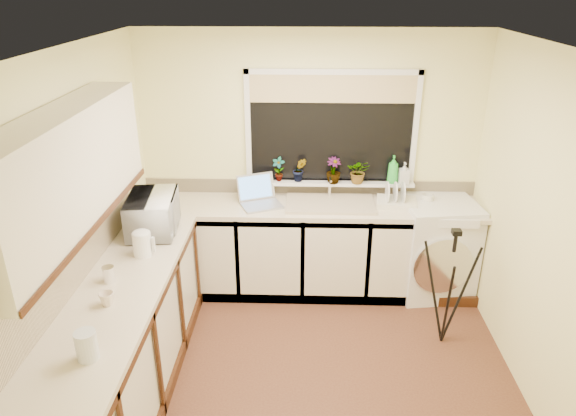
{
  "coord_description": "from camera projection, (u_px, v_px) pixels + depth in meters",
  "views": [
    {
      "loc": [
        -0.04,
        -3.29,
        2.84
      ],
      "look_at": [
        -0.17,
        0.55,
        1.15
      ],
      "focal_mm": 32.72,
      "sensor_mm": 36.0,
      "label": 1
    }
  ],
  "objects": [
    {
      "name": "cup_left",
      "position": [
        107.0,
        299.0,
        3.37
      ],
      "size": [
        0.1,
        0.1,
        0.09
      ],
      "primitive_type": "imported",
      "rotation": [
        0.0,
        0.0,
        0.08
      ],
      "color": "beige",
      "rests_on": "worktop_left"
    },
    {
      "name": "glass_jug",
      "position": [
        87.0,
        345.0,
        2.88
      ],
      "size": [
        0.12,
        0.12,
        0.17
      ],
      "primitive_type": "cylinder",
      "color": "silver",
      "rests_on": "worktop_left"
    },
    {
      "name": "wall_back",
      "position": [
        309.0,
        161.0,
        5.03
      ],
      "size": [
        3.2,
        0.0,
        3.2
      ],
      "primitive_type": "plane",
      "rotation": [
        1.57,
        0.0,
        0.0
      ],
      "color": "#FDF8A9",
      "rests_on": "ground"
    },
    {
      "name": "cup_back",
      "position": [
        427.0,
        199.0,
        4.89
      ],
      "size": [
        0.13,
        0.13,
        0.09
      ],
      "primitive_type": "imported",
      "rotation": [
        0.0,
        0.0,
        0.1
      ],
      "color": "silver",
      "rests_on": "worktop_back"
    },
    {
      "name": "washing_machine",
      "position": [
        434.0,
        247.0,
        5.04
      ],
      "size": [
        0.74,
        0.72,
        0.94
      ],
      "primitive_type": "cube",
      "rotation": [
        0.0,
        0.0,
        0.13
      ],
      "color": "white",
      "rests_on": "floor"
    },
    {
      "name": "laptop",
      "position": [
        259.0,
        197.0,
        4.89
      ],
      "size": [
        0.46,
        0.46,
        0.26
      ],
      "rotation": [
        0.0,
        0.0,
        0.41
      ],
      "color": "#9B9BA2",
      "rests_on": "worktop_back"
    },
    {
      "name": "base_cabinet_left",
      "position": [
        126.0,
        346.0,
        3.74
      ],
      "size": [
        0.54,
        2.4,
        0.86
      ],
      "primitive_type": "cube",
      "color": "silver",
      "rests_on": "floor"
    },
    {
      "name": "soap_bottle_green",
      "position": [
        393.0,
        169.0,
        4.94
      ],
      "size": [
        0.11,
        0.12,
        0.27
      ],
      "primitive_type": "imported",
      "rotation": [
        0.0,
        0.0,
        -0.12
      ],
      "color": "green",
      "rests_on": "windowsill"
    },
    {
      "name": "dish_rack",
      "position": [
        396.0,
        203.0,
        4.86
      ],
      "size": [
        0.39,
        0.32,
        0.05
      ],
      "primitive_type": "cube",
      "rotation": [
        0.0,
        0.0,
        -0.13
      ],
      "color": "beige",
      "rests_on": "worktop_back"
    },
    {
      "name": "wall_front",
      "position": [
        311.0,
        382.0,
        2.28
      ],
      "size": [
        3.2,
        0.0,
        3.2
      ],
      "primitive_type": "plane",
      "rotation": [
        -1.57,
        0.0,
        0.0
      ],
      "color": "#FDF8A9",
      "rests_on": "ground"
    },
    {
      "name": "base_cabinet_back",
      "position": [
        274.0,
        249.0,
        5.08
      ],
      "size": [
        2.55,
        0.6,
        0.86
      ],
      "primitive_type": "cube",
      "color": "silver",
      "rests_on": "floor"
    },
    {
      "name": "wall_left",
      "position": [
        84.0,
        227.0,
        3.7
      ],
      "size": [
        0.0,
        3.0,
        3.0
      ],
      "primitive_type": "plane",
      "rotation": [
        1.57,
        0.0,
        1.57
      ],
      "color": "#FDF8A9",
      "rests_on": "ground"
    },
    {
      "name": "window_glass",
      "position": [
        331.0,
        129.0,
        4.88
      ],
      "size": [
        1.5,
        0.02,
        1.0
      ],
      "primitive_type": "cube",
      "color": "black",
      "rests_on": "wall_back"
    },
    {
      "name": "plant_d",
      "position": [
        359.0,
        171.0,
        4.94
      ],
      "size": [
        0.24,
        0.22,
        0.24
      ],
      "primitive_type": "imported",
      "rotation": [
        0.0,
        0.0,
        -0.16
      ],
      "color": "#999999",
      "rests_on": "windowsill"
    },
    {
      "name": "worktop_back",
      "position": [
        309.0,
        207.0,
        4.89
      ],
      "size": [
        3.2,
        0.6,
        0.04
      ],
      "primitive_type": "cube",
      "color": "beige",
      "rests_on": "base_cabinet_back"
    },
    {
      "name": "plant_b",
      "position": [
        300.0,
        170.0,
        4.99
      ],
      "size": [
        0.13,
        0.11,
        0.23
      ],
      "primitive_type": "imported",
      "rotation": [
        0.0,
        0.0,
        0.07
      ],
      "color": "#999999",
      "rests_on": "windowsill"
    },
    {
      "name": "upper_cabinet",
      "position": [
        65.0,
        172.0,
        3.06
      ],
      "size": [
        0.28,
        1.9,
        0.7
      ],
      "primitive_type": "cube",
      "color": "silver",
      "rests_on": "wall_left"
    },
    {
      "name": "tripod",
      "position": [
        449.0,
        288.0,
        4.27
      ],
      "size": [
        0.63,
        0.63,
        1.05
      ],
      "primitive_type": null,
      "rotation": [
        0.0,
        0.0,
        0.3
      ],
      "color": "black",
      "rests_on": "floor"
    },
    {
      "name": "floor",
      "position": [
        307.0,
        369.0,
        4.15
      ],
      "size": [
        3.2,
        3.2,
        0.0
      ],
      "primitive_type": "plane",
      "color": "brown",
      "rests_on": "ground"
    },
    {
      "name": "steel_jar",
      "position": [
        109.0,
        274.0,
        3.63
      ],
      "size": [
        0.08,
        0.08,
        0.12
      ],
      "primitive_type": "cylinder",
      "color": "white",
      "rests_on": "worktop_left"
    },
    {
      "name": "plant_c",
      "position": [
        334.0,
        170.0,
        4.94
      ],
      "size": [
        0.17,
        0.17,
        0.25
      ],
      "primitive_type": "imported",
      "rotation": [
        0.0,
        0.0,
        0.29
      ],
      "color": "#999999",
      "rests_on": "windowsill"
    },
    {
      "name": "faucet",
      "position": [
        330.0,
        186.0,
        4.99
      ],
      "size": [
        0.03,
        0.03,
        0.24
      ],
      "primitive_type": "cylinder",
      "color": "silver",
      "rests_on": "worktop_back"
    },
    {
      "name": "plant_a",
      "position": [
        278.0,
        169.0,
        4.99
      ],
      "size": [
        0.14,
        0.12,
        0.23
      ],
      "primitive_type": "imported",
      "rotation": [
        0.0,
        0.0,
        -0.3
      ],
      "color": "#999999",
      "rests_on": "windowsill"
    },
    {
      "name": "worktop_left",
      "position": [
        118.0,
        292.0,
        3.56
      ],
      "size": [
        0.6,
        2.4,
        0.04
      ],
      "primitive_type": "cube",
      "color": "beige",
      "rests_on": "base_cabinet_left"
    },
    {
      "name": "microwave",
      "position": [
        153.0,
        214.0,
        4.32
      ],
      "size": [
        0.44,
        0.6,
        0.31
      ],
      "primitive_type": "imported",
      "rotation": [
        0.0,
        0.0,
        1.68
      ],
      "color": "white",
      "rests_on": "worktop_left"
    },
    {
      "name": "ceiling",
      "position": [
        313.0,
        48.0,
        3.16
      ],
      "size": [
        3.2,
        3.2,
        0.0
      ],
      "primitive_type": "plane",
      "rotation": [
        3.14,
        0.0,
        0.0
      ],
      "color": "white",
      "rests_on": "ground"
    },
    {
      "name": "soap_bottle_clear",
      "position": [
        404.0,
        173.0,
        4.93
      ],
      "size": [
        0.1,
        0.1,
        0.21
      ],
      "primitive_type": "imported",
      "rotation": [
        0.0,
        0.0,
        0.05
      ],
      "color": "#999999",
      "rests_on": "windowsill"
    },
    {
      "name": "window_blind",
      "position": [
        333.0,
        89.0,
        4.7
      ],
      "size": [
        1.5,
        0.02,
        0.25
      ],
      "primitive_type": "cube",
      "color": "tan",
      "rests_on": "wall_back"
    },
    {
      "name": "wall_right",
      "position": [
        542.0,
        234.0,
        3.61
      ],
      "size": [
        0.0,
        3.0,
        3.0
      ],
      "primitive_type": "plane",
      "rotation": [
        1.57,
        0.0,
        -1.57
      ],
      "color": "#FDF8A9",
      "rests_on": "ground"
    },
    {
      "name": "splashback_back",
      "position": [
        309.0,
        187.0,
        5.12
      ],
      "size": [
        3.2,
        0.02,
        0.14
      ],
      "primitive_type": "cube",
      "color": "beige",
      "rests_on": "wall_back"
    },
    {
      "name": "sink",
      "position": [
        330.0,
        204.0,
        4.87
      ],
      "size": [
        0.82,
        0.46,
        0.03
      ],
      "primitive_type": "cube",
      "color": "tan",
      "rests_on": "worktop_back"
    },
    {
      "name": "kettle",
      "position": [
        142.0,
        244.0,
        3.96
      ],
      "size": [
        0.14,
        0.14,
        0.18
      ],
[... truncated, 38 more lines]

